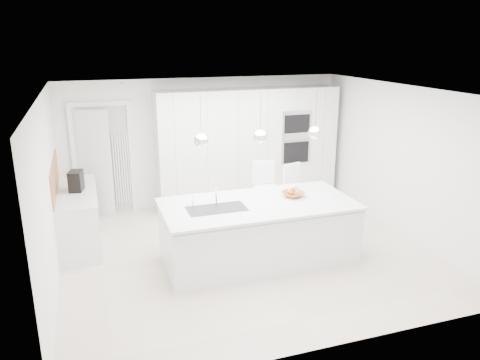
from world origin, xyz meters
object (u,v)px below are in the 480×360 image
object	(u,v)px
espresso_machine	(76,181)
bar_stool_left	(266,198)
bar_stool_right	(295,199)
island_base	(259,233)
fruit_bowl	(293,194)

from	to	relation	value
espresso_machine	bar_stool_left	size ratio (longest dim) A/B	0.26
espresso_machine	bar_stool_right	bearing A→B (deg)	1.33
island_base	espresso_machine	world-z (taller)	espresso_machine
island_base	bar_stool_right	xyz separation A→B (m)	(0.96, 0.84, 0.15)
island_base	espresso_machine	size ratio (longest dim) A/B	8.72
espresso_machine	bar_stool_left	distance (m)	3.10
island_base	bar_stool_left	size ratio (longest dim) A/B	2.29
bar_stool_left	fruit_bowl	bearing A→B (deg)	-69.59
fruit_bowl	bar_stool_left	size ratio (longest dim) A/B	0.27
fruit_bowl	espresso_machine	xyz separation A→B (m)	(-3.13, 1.36, 0.12)
island_base	bar_stool_left	xyz separation A→B (m)	(0.50, 0.98, 0.18)
fruit_bowl	bar_stool_right	bearing A→B (deg)	62.70
bar_stool_right	fruit_bowl	bearing A→B (deg)	-137.45
bar_stool_right	bar_stool_left	bearing A→B (deg)	141.99
island_base	bar_stool_right	world-z (taller)	bar_stool_right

